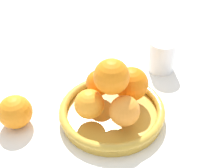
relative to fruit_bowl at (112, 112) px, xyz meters
The scene contains 5 objects.
ground_plane 0.02m from the fruit_bowl, ahead, with size 4.00×4.00×0.00m, color white.
fruit_bowl is the anchor object (origin of this frame).
orange_pile 0.07m from the fruit_bowl, 77.20° to the right, with size 0.16×0.17×0.14m.
stray_orange 0.23m from the fruit_bowl, 100.76° to the left, with size 0.08×0.08×0.08m, color orange.
drinking_glass 0.25m from the fruit_bowl, 30.22° to the right, with size 0.08×0.08×0.09m, color white.
Camera 1 is at (-0.55, -0.05, 0.54)m, focal length 50.00 mm.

